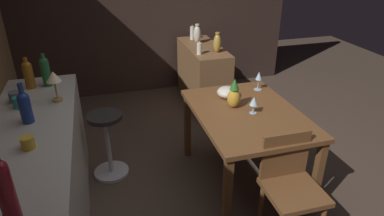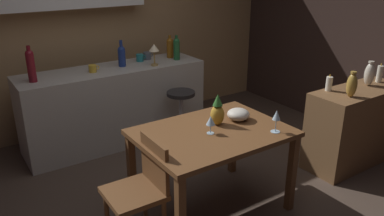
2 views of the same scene
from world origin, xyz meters
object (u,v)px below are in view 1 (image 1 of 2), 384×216
(wine_bottle_cobalt, at_px, (25,106))
(pillar_candle_short, at_px, (199,49))
(cup_mustard, at_px, (28,143))
(wine_glass_right, at_px, (254,102))
(vase_brass, at_px, (217,43))
(wine_glass_left, at_px, (259,77))
(dining_table, at_px, (247,120))
(cup_teal, at_px, (19,102))
(vase_ceramic_ivory, at_px, (197,34))
(pillar_candle_tall, at_px, (192,33))
(chair_near_window, at_px, (290,184))
(pineapple_centerpiece, at_px, (234,95))
(counter_lamp, at_px, (54,79))
(fruit_bowl, at_px, (227,92))
(wine_bottle_green, at_px, (45,70))
(wine_bottle_ruby, at_px, (4,188))
(cup_slate, at_px, (15,97))
(bar_stool, at_px, (108,143))
(wine_bottle_amber, at_px, (28,74))
(sideboard_cabinet, at_px, (203,76))

(wine_bottle_cobalt, xyz_separation_m, pillar_candle_short, (1.43, -1.73, -0.14))
(cup_mustard, bearing_deg, wine_glass_right, -79.23)
(vase_brass, bearing_deg, pillar_candle_short, 94.19)
(wine_glass_left, bearing_deg, dining_table, 143.85)
(dining_table, xyz_separation_m, cup_teal, (0.27, 1.82, 0.29))
(cup_teal, height_order, vase_ceramic_ivory, vase_ceramic_ivory)
(cup_teal, distance_m, cup_mustard, 0.66)
(wine_glass_right, relative_size, pillar_candle_tall, 0.74)
(chair_near_window, xyz_separation_m, pineapple_centerpiece, (0.80, 0.14, 0.38))
(counter_lamp, bearing_deg, fruit_bowl, -89.78)
(pillar_candle_short, bearing_deg, dining_table, 179.70)
(wine_bottle_green, xyz_separation_m, vase_brass, (0.77, -1.89, -0.11))
(wine_bottle_ruby, height_order, wine_bottle_cobalt, wine_bottle_ruby)
(wine_bottle_green, xyz_separation_m, cup_mustard, (-1.05, 0.03, -0.10))
(vase_brass, bearing_deg, cup_mustard, 133.41)
(wine_bottle_cobalt, bearing_deg, wine_glass_right, -91.36)
(cup_slate, relative_size, counter_lamp, 0.51)
(wine_bottle_cobalt, xyz_separation_m, cup_mustard, (-0.37, -0.05, -0.09))
(dining_table, relative_size, vase_ceramic_ivory, 4.70)
(fruit_bowl, distance_m, cup_slate, 1.81)
(wine_bottle_cobalt, bearing_deg, pillar_candle_short, -50.41)
(bar_stool, height_order, vase_ceramic_ivory, vase_ceramic_ivory)
(cup_teal, bearing_deg, wine_bottle_cobalt, -160.44)
(fruit_bowl, relative_size, pillar_candle_tall, 0.95)
(counter_lamp, bearing_deg, pillar_candle_short, -54.36)
(counter_lamp, relative_size, vase_ceramic_ivory, 0.98)
(wine_bottle_amber, bearing_deg, pineapple_centerpiece, -108.13)
(fruit_bowl, height_order, cup_slate, cup_slate)
(pineapple_centerpiece, height_order, vase_ceramic_ivory, vase_ceramic_ivory)
(wine_glass_right, xyz_separation_m, pillar_candle_tall, (2.16, -0.09, 0.06))
(wine_bottle_green, distance_m, cup_teal, 0.46)
(wine_bottle_cobalt, xyz_separation_m, vase_brass, (1.45, -1.97, -0.09))
(dining_table, height_order, pillar_candle_tall, pillar_candle_tall)
(wine_bottle_amber, bearing_deg, pillar_candle_tall, -52.82)
(wine_bottle_ruby, height_order, cup_slate, wine_bottle_ruby)
(vase_ceramic_ivory, bearing_deg, wine_bottle_green, 124.71)
(chair_near_window, bearing_deg, wine_bottle_green, 51.18)
(chair_near_window, relative_size, wine_glass_right, 5.54)
(fruit_bowl, bearing_deg, chair_near_window, -173.66)
(bar_stool, bearing_deg, cup_mustard, 149.80)
(wine_glass_right, bearing_deg, wine_bottle_amber, 68.56)
(pillar_candle_short, bearing_deg, cup_teal, 122.32)
(cup_slate, bearing_deg, wine_glass_left, -89.57)
(bar_stool, xyz_separation_m, cup_mustard, (-0.82, 0.48, 0.59))
(wine_bottle_amber, relative_size, pillar_candle_short, 1.64)
(wine_glass_left, distance_m, pillar_candle_short, 1.06)
(fruit_bowl, xyz_separation_m, wine_bottle_ruby, (-1.31, 1.61, 0.29))
(wine_bottle_green, bearing_deg, bar_stool, -116.96)
(wine_glass_right, relative_size, cup_mustard, 1.27)
(sideboard_cabinet, bearing_deg, wine_glass_right, 175.88)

